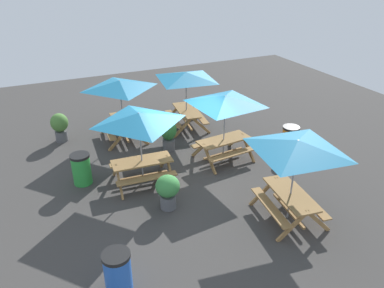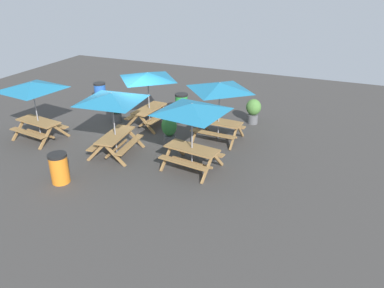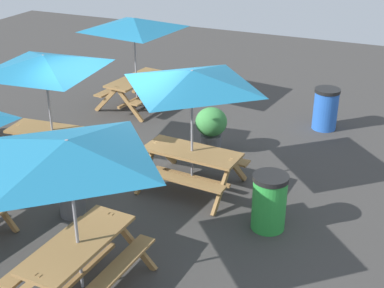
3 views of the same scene
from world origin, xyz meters
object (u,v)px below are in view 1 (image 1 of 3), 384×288
picnic_table_2 (186,80)px  potted_plant_1 (168,190)px  picnic_table_3 (297,152)px  picnic_table_1 (120,89)px  trash_bin_green (81,169)px  potted_plant_0 (168,133)px  picnic_table_4 (225,105)px  trash_bin_blue (118,272)px  trash_bin_orange (290,139)px  picnic_table_0 (139,123)px  potted_plant_2 (60,125)px

picnic_table_2 → potted_plant_1: picnic_table_2 is taller
picnic_table_2 → picnic_table_3: bearing=-171.2°
picnic_table_1 → picnic_table_2: 2.58m
trash_bin_green → potted_plant_0: size_ratio=0.83×
picnic_table_3 → picnic_table_4: (3.51, 0.04, 0.00)m
trash_bin_blue → trash_bin_orange: same height
picnic_table_3 → trash_bin_blue: bearing=103.9°
picnic_table_0 → picnic_table_4: (0.25, -2.94, 0.00)m
trash_bin_orange → potted_plant_1: size_ratio=0.97×
trash_bin_green → trash_bin_orange: same height
potted_plant_0 → picnic_table_2: bearing=-41.9°
trash_bin_orange → potted_plant_2: (4.27, 7.21, 0.13)m
picnic_table_4 → potted_plant_2: picnic_table_4 is taller
trash_bin_green → potted_plant_0: (0.96, -3.20, 0.16)m
picnic_table_0 → trash_bin_blue: picnic_table_0 is taller
trash_bin_green → potted_plant_1: potted_plant_1 is taller
trash_bin_blue → potted_plant_1: 2.99m
picnic_table_1 → potted_plant_0: bearing=-137.8°
picnic_table_4 → trash_bin_green: (0.47, 4.63, -1.49)m
picnic_table_4 → potted_plant_1: bearing=27.7°
trash_bin_orange → potted_plant_2: 8.38m
picnic_table_3 → picnic_table_0: bearing=50.0°
potted_plant_1 → trash_bin_orange: bearing=-75.8°
potted_plant_2 → potted_plant_1: bearing=-159.0°
potted_plant_2 → potted_plant_0: bearing=-124.5°
picnic_table_4 → potted_plant_0: size_ratio=2.38×
potted_plant_2 → trash_bin_blue: bearing=-178.8°
picnic_table_3 → picnic_table_4: 3.51m
picnic_table_3 → trash_bin_orange: 4.10m
picnic_table_3 → trash_bin_green: picnic_table_3 is taller
potted_plant_0 → picnic_table_1: bearing=38.8°
picnic_table_0 → picnic_table_2: bearing=-128.1°
trash_bin_blue → trash_bin_orange: size_ratio=1.00×
picnic_table_2 → potted_plant_2: picnic_table_2 is taller
picnic_table_4 → potted_plant_1: 3.53m
picnic_table_1 → potted_plant_1: 4.94m
picnic_table_1 → potted_plant_2: size_ratio=2.14×
trash_bin_green → potted_plant_2: bearing=3.5°
trash_bin_green → trash_bin_blue: same height
trash_bin_blue → potted_plant_2: 7.81m
trash_bin_green → potted_plant_2: 3.31m
picnic_table_2 → potted_plant_0: picnic_table_2 is taller
picnic_table_0 → picnic_table_3: bearing=136.2°
picnic_table_0 → picnic_table_3: 4.42m
picnic_table_3 → potted_plant_2: (7.29, 4.88, -1.36)m
picnic_table_1 → potted_plant_0: size_ratio=1.98×
picnic_table_0 → trash_bin_blue: 4.42m
picnic_table_4 → potted_plant_2: 6.28m
picnic_table_4 → potted_plant_0: picnic_table_4 is taller
picnic_table_3 → trash_bin_blue: size_ratio=2.86×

